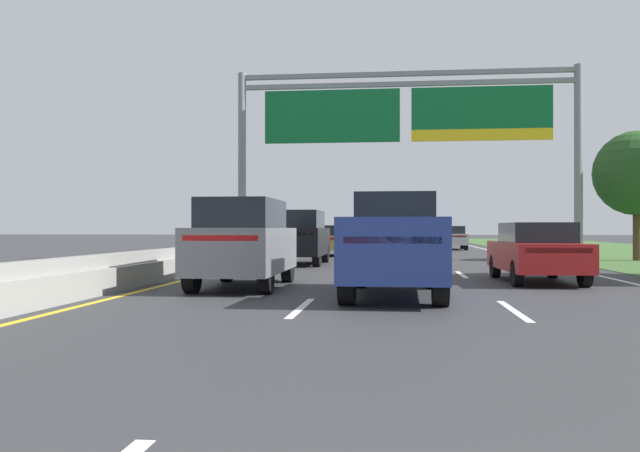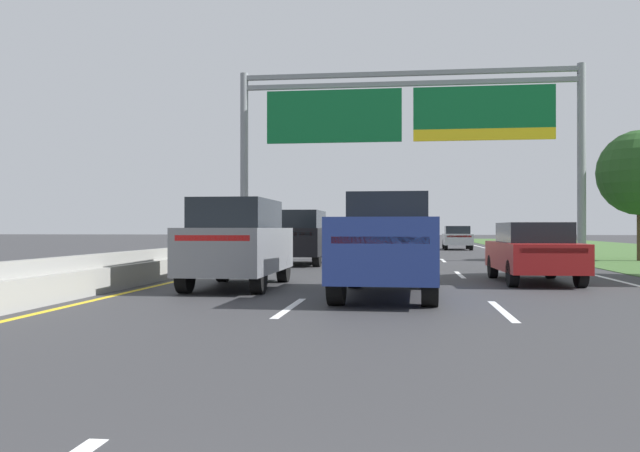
# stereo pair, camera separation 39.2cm
# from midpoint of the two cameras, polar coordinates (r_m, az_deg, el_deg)

# --- Properties ---
(ground_plane) EXTENTS (220.00, 220.00, 0.00)m
(ground_plane) POSITION_cam_midpoint_polar(r_m,az_deg,el_deg) (36.32, 7.28, -2.44)
(ground_plane) COLOR #333335
(lane_striping) EXTENTS (11.96, 106.00, 0.01)m
(lane_striping) POSITION_cam_midpoint_polar(r_m,az_deg,el_deg) (35.86, 7.28, -2.46)
(lane_striping) COLOR white
(lane_striping) RESTS_ON ground
(median_barrier_concrete) EXTENTS (0.60, 110.00, 0.85)m
(median_barrier_concrete) POSITION_cam_midpoint_polar(r_m,az_deg,el_deg) (36.90, -3.03, -1.85)
(median_barrier_concrete) COLOR gray
(median_barrier_concrete) RESTS_ON ground
(overhead_sign_gantry) EXTENTS (15.06, 0.42, 8.46)m
(overhead_sign_gantry) POSITION_cam_midpoint_polar(r_m,az_deg,el_deg) (29.85, 7.86, 8.70)
(overhead_sign_gantry) COLOR gray
(overhead_sign_gantry) RESTS_ON ground
(pickup_truck_blue) EXTENTS (2.09, 5.43, 2.20)m
(pickup_truck_blue) POSITION_cam_midpoint_polar(r_m,az_deg,el_deg) (14.16, 6.54, -1.60)
(pickup_truck_blue) COLOR navy
(pickup_truck_blue) RESTS_ON ground
(car_black_left_lane_suv) EXTENTS (1.91, 4.70, 2.11)m
(car_black_left_lane_suv) POSITION_cam_midpoint_polar(r_m,az_deg,el_deg) (26.20, -1.20, -0.90)
(car_black_left_lane_suv) COLOR black
(car_black_left_lane_suv) RESTS_ON ground
(car_grey_left_lane_suv) EXTENTS (1.96, 4.72, 2.11)m
(car_grey_left_lane_suv) POSITION_cam_midpoint_polar(r_m,az_deg,el_deg) (16.15, -6.29, -1.34)
(car_grey_left_lane_suv) COLOR slate
(car_grey_left_lane_suv) RESTS_ON ground
(car_silver_right_lane_sedan) EXTENTS (1.89, 4.43, 1.57)m
(car_silver_right_lane_sedan) POSITION_cam_midpoint_polar(r_m,az_deg,el_deg) (45.50, 11.87, -0.95)
(car_silver_right_lane_sedan) COLOR #B2B5BA
(car_silver_right_lane_sedan) RESTS_ON ground
(car_gold_left_lane_sedan) EXTENTS (1.84, 4.41, 1.57)m
(car_gold_left_lane_sedan) POSITION_cam_midpoint_polar(r_m,az_deg,el_deg) (34.71, 1.36, -1.19)
(car_gold_left_lane_sedan) COLOR #A38438
(car_gold_left_lane_sedan) RESTS_ON ground
(car_red_right_lane_sedan) EXTENTS (1.94, 4.45, 1.57)m
(car_red_right_lane_sedan) POSITION_cam_midpoint_polar(r_m,az_deg,el_deg) (18.45, 18.31, -2.06)
(car_red_right_lane_sedan) COLOR maroon
(car_red_right_lane_sedan) RESTS_ON ground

